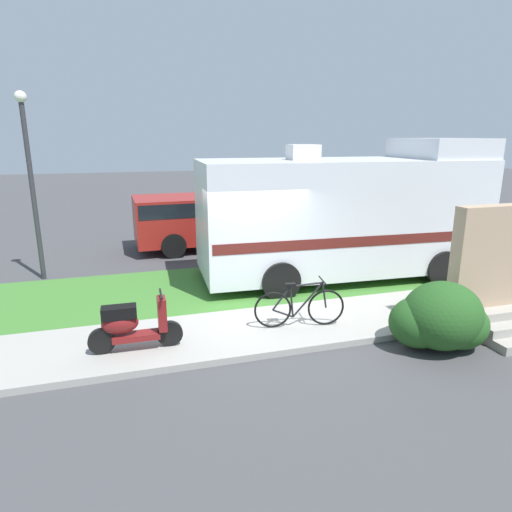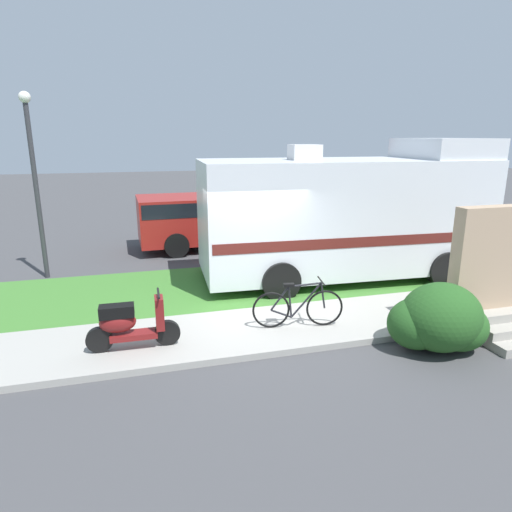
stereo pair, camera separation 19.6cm
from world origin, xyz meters
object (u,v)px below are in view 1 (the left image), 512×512
object	(u,v)px
bottle_green	(432,295)
street_lamp_post	(30,171)
bottle_spare	(504,300)
bicycle	(300,307)
scooter	(132,324)
pickup_truck_near	(202,220)
motorhome_rv	(345,214)

from	to	relation	value
bottle_green	street_lamp_post	xyz separation A→B (m)	(-8.47, 4.52, 2.55)
bottle_spare	bicycle	bearing A→B (deg)	177.23
scooter	bottle_spare	size ratio (longest dim) A/B	6.16
pickup_truck_near	bottle_spare	distance (m)	9.01
scooter	street_lamp_post	xyz separation A→B (m)	(-2.13, 5.06, 2.21)
pickup_truck_near	motorhome_rv	bearing A→B (deg)	-55.14
motorhome_rv	bottle_spare	xyz separation A→B (m)	(2.24, -3.07, -1.47)
bicycle	bottle_green	bearing A→B (deg)	7.54
bottle_green	street_lamp_post	world-z (taller)	street_lamp_post
street_lamp_post	bicycle	bearing A→B (deg)	-43.73
bicycle	street_lamp_post	distance (m)	7.52
pickup_truck_near	bottle_spare	size ratio (longest dim) A/B	22.14
motorhome_rv	scooter	world-z (taller)	motorhome_rv
scooter	bottle_green	xyz separation A→B (m)	(6.34, 0.54, -0.33)
pickup_truck_near	bottle_spare	world-z (taller)	pickup_truck_near
motorhome_rv	scooter	size ratio (longest dim) A/B	4.69
bottle_spare	street_lamp_post	bearing A→B (deg)	152.11
bicycle	bottle_green	distance (m)	3.33
motorhome_rv	pickup_truck_near	size ratio (longest dim) A/B	1.30
bicycle	bottle_spare	world-z (taller)	bicycle
bicycle	bottle_green	xyz separation A→B (m)	(3.29, 0.44, -0.27)
motorhome_rv	pickup_truck_near	distance (m)	5.24
bottle_green	motorhome_rv	bearing A→B (deg)	110.99
motorhome_rv	bottle_spare	bearing A→B (deg)	-53.93
bottle_green	bottle_spare	bearing A→B (deg)	-26.70
pickup_truck_near	street_lamp_post	distance (m)	5.39
motorhome_rv	pickup_truck_near	world-z (taller)	motorhome_rv
bicycle	pickup_truck_near	distance (m)	7.14
bicycle	bottle_green	size ratio (longest dim) A/B	5.80
motorhome_rv	bicycle	size ratio (longest dim) A/B	4.25
bottle_spare	bottle_green	bearing A→B (deg)	153.30
bottle_spare	street_lamp_post	size ratio (longest dim) A/B	0.05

